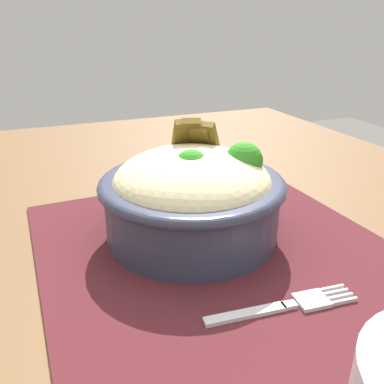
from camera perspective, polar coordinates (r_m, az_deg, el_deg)
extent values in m
cube|color=brown|center=(0.43, 5.32, -10.17)|extent=(1.23, 0.86, 0.04)
cylinder|color=brown|center=(1.19, 8.33, -7.62)|extent=(0.04, 0.04, 0.70)
cube|color=#47191E|center=(0.40, 4.65, -9.25)|extent=(0.41, 0.35, 0.00)
cylinder|color=#2D3347|center=(0.43, 0.00, -2.14)|extent=(0.18, 0.18, 0.07)
torus|color=#2D3347|center=(0.41, 0.00, 1.19)|extent=(0.19, 0.19, 0.01)
ellipsoid|color=beige|center=(0.41, 0.00, 1.32)|extent=(0.20, 0.20, 0.07)
sphere|color=#2C811E|center=(0.39, -0.11, 3.48)|extent=(0.04, 0.04, 0.04)
sphere|color=#2C811E|center=(0.41, 7.32, 4.37)|extent=(0.04, 0.04, 0.04)
cylinder|color=orange|center=(0.41, -5.65, 3.66)|extent=(0.02, 0.03, 0.01)
cylinder|color=orange|center=(0.41, -2.17, 3.67)|extent=(0.01, 0.04, 0.01)
cylinder|color=orange|center=(0.39, -1.26, 2.79)|extent=(0.03, 0.01, 0.01)
cube|color=brown|center=(0.45, 2.47, 7.05)|extent=(0.04, 0.04, 0.05)
cube|color=brown|center=(0.45, 1.17, 7.16)|extent=(0.05, 0.04, 0.05)
cube|color=brown|center=(0.45, -0.16, 7.46)|extent=(0.05, 0.03, 0.06)
cube|color=brown|center=(0.45, -1.50, 7.32)|extent=(0.04, 0.03, 0.05)
cube|color=#BEBEBE|center=(0.33, 7.57, -16.75)|extent=(0.02, 0.07, 0.00)
cube|color=#BEBEBE|center=(0.35, 13.83, -15.20)|extent=(0.01, 0.01, 0.00)
cube|color=#BEBEBE|center=(0.36, 16.56, -14.47)|extent=(0.02, 0.03, 0.00)
cube|color=#BEBEBE|center=(0.36, 20.75, -14.27)|extent=(0.00, 0.02, 0.00)
cube|color=#BEBEBE|center=(0.37, 20.20, -13.77)|extent=(0.00, 0.02, 0.00)
cube|color=#BEBEBE|center=(0.37, 19.64, -13.26)|extent=(0.00, 0.02, 0.00)
cube|color=#BEBEBE|center=(0.38, 19.11, -12.77)|extent=(0.00, 0.02, 0.00)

